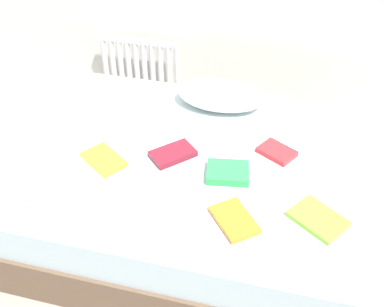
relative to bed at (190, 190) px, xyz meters
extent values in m
plane|color=#9E998E|center=(0.00, 0.00, -0.25)|extent=(8.00, 8.00, 0.00)
cube|color=brown|center=(0.00, 0.00, -0.11)|extent=(2.00, 1.50, 0.28)
cube|color=silver|center=(0.00, 0.00, 0.14)|extent=(1.96, 1.46, 0.22)
cylinder|color=white|center=(-1.02, 1.20, 0.09)|extent=(0.04, 0.04, 0.46)
cylinder|color=white|center=(-0.95, 1.20, 0.09)|extent=(0.04, 0.04, 0.46)
cylinder|color=white|center=(-0.89, 1.20, 0.09)|extent=(0.04, 0.04, 0.46)
cylinder|color=white|center=(-0.82, 1.20, 0.09)|extent=(0.04, 0.04, 0.46)
cylinder|color=white|center=(-0.75, 1.20, 0.09)|extent=(0.04, 0.04, 0.46)
cylinder|color=white|center=(-0.68, 1.20, 0.09)|extent=(0.04, 0.04, 0.46)
cylinder|color=white|center=(-0.62, 1.20, 0.09)|extent=(0.04, 0.04, 0.46)
cylinder|color=white|center=(-0.55, 1.20, 0.09)|extent=(0.04, 0.04, 0.46)
cylinder|color=white|center=(-0.48, 1.20, 0.09)|extent=(0.04, 0.04, 0.46)
cylinder|color=white|center=(-0.41, 1.20, 0.09)|extent=(0.04, 0.04, 0.46)
cube|color=white|center=(-0.72, 1.20, 0.30)|extent=(0.65, 0.04, 0.04)
cube|color=white|center=(-0.72, 1.20, -0.12)|extent=(0.65, 0.04, 0.04)
ellipsoid|color=white|center=(0.06, 0.54, 0.33)|extent=(0.54, 0.33, 0.15)
cube|color=red|center=(0.46, 0.14, 0.27)|extent=(0.23, 0.21, 0.03)
cube|color=#8CC638|center=(0.70, -0.31, 0.27)|extent=(0.30, 0.29, 0.03)
cube|color=yellow|center=(-0.44, -0.16, 0.27)|extent=(0.29, 0.26, 0.03)
cube|color=green|center=(0.23, -0.10, 0.27)|extent=(0.24, 0.20, 0.04)
cube|color=orange|center=(0.32, -0.41, 0.27)|extent=(0.27, 0.28, 0.03)
cube|color=maroon|center=(-0.09, -0.02, 0.27)|extent=(0.27, 0.27, 0.03)
cube|color=white|center=(-0.59, -0.42, 0.27)|extent=(0.28, 0.25, 0.04)
camera|label=1|loc=(0.48, -1.84, 1.82)|focal=42.21mm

